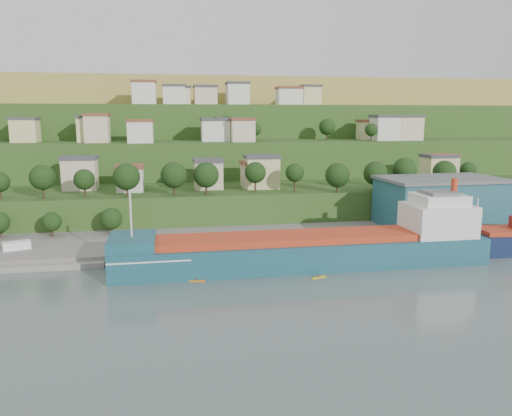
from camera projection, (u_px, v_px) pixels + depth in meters
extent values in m
plane|color=#475754|center=(287.00, 279.00, 94.57)|extent=(500.00, 500.00, 0.00)
cube|color=slate|center=(338.00, 240.00, 125.08)|extent=(220.00, 26.00, 4.00)
cube|color=slate|center=(13.00, 261.00, 106.60)|extent=(40.00, 18.00, 2.40)
cube|color=#284719|center=(243.00, 220.00, 148.84)|extent=(260.00, 32.00, 20.00)
cube|color=#284719|center=(231.00, 203.00, 177.91)|extent=(280.00, 32.00, 44.00)
cube|color=#284719|center=(222.00, 191.00, 206.99)|extent=(300.00, 32.00, 70.00)
cube|color=olive|center=(208.00, 172.00, 278.70)|extent=(360.00, 120.00, 96.00)
cube|color=beige|center=(80.00, 175.00, 141.18)|extent=(9.19, 7.04, 8.58)
cube|color=#3F3F44|center=(79.00, 158.00, 140.33)|extent=(9.79, 7.64, 0.90)
cube|color=silver|center=(130.00, 179.00, 138.86)|extent=(7.03, 7.76, 6.42)
cube|color=brown|center=(130.00, 166.00, 138.20)|extent=(7.63, 8.36, 0.90)
cube|color=beige|center=(208.00, 175.00, 143.73)|extent=(7.86, 8.15, 7.66)
cube|color=#3F3F44|center=(208.00, 160.00, 142.96)|extent=(8.46, 8.75, 0.90)
cube|color=beige|center=(257.00, 176.00, 146.24)|extent=(8.58, 7.91, 6.74)
cube|color=brown|center=(257.00, 163.00, 145.56)|extent=(9.18, 8.51, 0.90)
cube|color=beige|center=(262.00, 173.00, 144.37)|extent=(9.37, 7.05, 8.71)
cube|color=#3F3F44|center=(262.00, 156.00, 143.51)|extent=(9.97, 7.65, 0.90)
cube|color=beige|center=(438.00, 170.00, 155.29)|extent=(9.03, 7.41, 8.10)
cube|color=#3F3F44|center=(439.00, 156.00, 154.49)|extent=(9.63, 8.01, 0.90)
cube|color=beige|center=(441.00, 170.00, 155.88)|extent=(8.04, 7.02, 8.17)
cube|color=brown|center=(442.00, 155.00, 155.06)|extent=(8.64, 7.62, 0.90)
cube|color=beige|center=(25.00, 131.00, 166.17)|extent=(8.20, 7.18, 7.46)
cube|color=#3F3F44|center=(24.00, 118.00, 165.42)|extent=(8.80, 7.78, 0.90)
cube|color=beige|center=(94.00, 130.00, 167.92)|extent=(9.83, 8.04, 8.01)
cube|color=#3F3F44|center=(93.00, 117.00, 167.12)|extent=(10.43, 8.64, 0.90)
cube|color=beige|center=(97.00, 129.00, 165.07)|extent=(7.64, 7.45, 8.66)
cube|color=brown|center=(97.00, 115.00, 164.21)|extent=(8.24, 8.05, 0.90)
cube|color=silver|center=(140.00, 132.00, 162.93)|extent=(8.06, 7.30, 6.84)
cube|color=brown|center=(140.00, 120.00, 162.24)|extent=(8.66, 7.90, 0.90)
cube|color=silver|center=(215.00, 131.00, 173.72)|extent=(9.57, 8.30, 7.09)
cube|color=#3F3F44|center=(215.00, 119.00, 173.00)|extent=(10.17, 8.90, 0.90)
cube|color=silver|center=(230.00, 130.00, 179.00)|extent=(9.98, 8.35, 7.36)
cube|color=#3F3F44|center=(230.00, 119.00, 178.26)|extent=(10.58, 8.95, 0.90)
cube|color=beige|center=(242.00, 131.00, 171.07)|extent=(7.80, 8.30, 7.21)
cube|color=brown|center=(242.00, 119.00, 170.34)|extent=(8.40, 8.90, 0.90)
cube|color=beige|center=(370.00, 131.00, 188.10)|extent=(8.16, 8.25, 6.53)
cube|color=brown|center=(371.00, 121.00, 187.43)|extent=(8.76, 8.85, 0.90)
cube|color=silver|center=(385.00, 129.00, 180.33)|extent=(8.69, 8.41, 8.22)
cube|color=#3F3F44|center=(385.00, 116.00, 179.51)|extent=(9.29, 9.01, 0.90)
cube|color=beige|center=(408.00, 129.00, 182.07)|extent=(8.70, 7.15, 8.21)
cube|color=#3F3F44|center=(409.00, 116.00, 181.25)|extent=(9.30, 7.75, 0.90)
cube|color=silver|center=(144.00, 94.00, 192.32)|extent=(8.91, 8.76, 8.33)
cube|color=brown|center=(144.00, 82.00, 191.50)|extent=(9.51, 9.36, 0.90)
cube|color=silver|center=(174.00, 96.00, 195.56)|extent=(8.50, 7.98, 6.99)
cube|color=#3F3F44|center=(174.00, 86.00, 194.86)|extent=(9.10, 8.58, 0.90)
cube|color=beige|center=(180.00, 97.00, 196.83)|extent=(7.58, 8.46, 6.51)
cube|color=#3F3F44|center=(180.00, 87.00, 196.16)|extent=(8.18, 9.06, 0.90)
cube|color=beige|center=(205.00, 96.00, 196.43)|extent=(8.78, 7.31, 6.76)
cube|color=#3F3F44|center=(205.00, 86.00, 195.74)|extent=(9.38, 7.91, 0.90)
cube|color=silver|center=(237.00, 95.00, 201.30)|extent=(8.62, 8.85, 8.32)
cube|color=#3F3F44|center=(237.00, 83.00, 200.47)|extent=(9.22, 9.45, 0.90)
cube|color=silver|center=(289.00, 97.00, 199.17)|extent=(9.72, 7.13, 6.36)
cube|color=brown|center=(289.00, 88.00, 198.52)|extent=(10.32, 7.73, 0.90)
cube|color=beige|center=(310.00, 96.00, 205.46)|extent=(7.39, 7.63, 7.42)
cube|color=#3F3F44|center=(311.00, 86.00, 204.71)|extent=(7.99, 8.23, 0.90)
cylinder|color=#382619|center=(0.00, 193.00, 125.83)|extent=(0.50, 0.50, 2.86)
cylinder|color=#382619|center=(44.00, 191.00, 126.25)|extent=(0.50, 0.50, 3.62)
sphere|color=black|center=(42.00, 177.00, 125.61)|extent=(6.38, 6.38, 6.38)
cylinder|color=#382619|center=(85.00, 191.00, 128.64)|extent=(0.50, 0.50, 3.06)
sphere|color=black|center=(84.00, 179.00, 128.09)|extent=(5.39, 5.39, 5.39)
cylinder|color=#382619|center=(127.00, 190.00, 128.66)|extent=(0.50, 0.50, 3.36)
sphere|color=black|center=(126.00, 177.00, 128.02)|extent=(6.92, 6.92, 6.92)
cylinder|color=#382619|center=(174.00, 189.00, 131.45)|extent=(0.50, 0.50, 3.48)
sphere|color=black|center=(174.00, 175.00, 130.80)|extent=(6.89, 6.89, 6.89)
cylinder|color=#382619|center=(206.00, 188.00, 133.19)|extent=(0.50, 0.50, 3.30)
sphere|color=black|center=(206.00, 175.00, 132.55)|extent=(6.84, 6.84, 6.84)
cylinder|color=#382619|center=(255.00, 185.00, 136.63)|extent=(0.50, 0.50, 3.83)
sphere|color=black|center=(255.00, 173.00, 136.00)|extent=(5.82, 5.82, 5.82)
cylinder|color=#382619|center=(295.00, 185.00, 136.25)|extent=(0.50, 0.50, 4.03)
sphere|color=black|center=(295.00, 173.00, 135.64)|extent=(5.07, 5.07, 5.07)
cylinder|color=#382619|center=(337.00, 187.00, 137.57)|extent=(0.50, 0.50, 2.75)
sphere|color=black|center=(337.00, 175.00, 137.00)|extent=(6.72, 6.72, 6.72)
cylinder|color=#382619|center=(375.00, 185.00, 140.29)|extent=(0.50, 0.50, 2.99)
sphere|color=black|center=(375.00, 173.00, 139.69)|extent=(6.72, 6.72, 6.72)
cylinder|color=#382619|center=(404.00, 183.00, 142.17)|extent=(0.50, 0.50, 3.87)
sphere|color=black|center=(404.00, 169.00, 141.49)|extent=(6.71, 6.71, 6.71)
cylinder|color=#382619|center=(444.00, 183.00, 144.64)|extent=(0.50, 0.50, 2.92)
sphere|color=black|center=(444.00, 172.00, 144.05)|extent=(6.61, 6.61, 6.61)
cylinder|color=#382619|center=(467.00, 181.00, 146.66)|extent=(0.50, 0.50, 3.72)
sphere|color=black|center=(468.00, 170.00, 146.08)|extent=(4.83, 4.83, 4.83)
cylinder|color=#382619|center=(227.00, 135.00, 177.91)|extent=(0.50, 0.50, 3.98)
sphere|color=black|center=(227.00, 125.00, 177.24)|extent=(6.35, 6.35, 6.35)
cylinder|color=#382619|center=(182.00, 101.00, 195.07)|extent=(0.50, 0.50, 3.27)
sphere|color=black|center=(182.00, 93.00, 194.55)|extent=(4.56, 4.56, 4.56)
cylinder|color=#382619|center=(179.00, 100.00, 197.65)|extent=(0.50, 0.50, 3.93)
sphere|color=black|center=(179.00, 92.00, 197.06)|extent=(4.73, 4.73, 4.73)
cylinder|color=#382619|center=(374.00, 135.00, 185.67)|extent=(0.50, 0.50, 3.47)
sphere|color=black|center=(374.00, 126.00, 185.08)|extent=(5.68, 5.68, 5.68)
cylinder|color=#382619|center=(327.00, 136.00, 184.74)|extent=(0.50, 0.50, 3.09)
sphere|color=black|center=(327.00, 127.00, 184.17)|extent=(6.04, 6.04, 6.04)
cylinder|color=#382619|center=(255.00, 137.00, 173.18)|extent=(0.50, 0.50, 3.00)
sphere|color=black|center=(255.00, 129.00, 172.69)|extent=(4.41, 4.41, 4.41)
cylinder|color=#382619|center=(371.00, 137.00, 174.85)|extent=(0.50, 0.50, 2.74)
sphere|color=black|center=(371.00, 130.00, 174.37)|extent=(4.57, 4.57, 4.57)
cube|color=#154150|center=(303.00, 258.00, 102.76)|extent=(77.01, 12.44, 7.70)
cube|color=#B53318|center=(293.00, 238.00, 101.58)|extent=(57.21, 10.15, 1.32)
cube|color=#154150|center=(132.00, 242.00, 96.12)|extent=(8.85, 12.13, 2.20)
cube|color=silver|center=(438.00, 219.00, 106.48)|extent=(13.24, 11.05, 6.60)
cube|color=silver|center=(439.00, 199.00, 105.69)|extent=(9.93, 8.84, 2.20)
cube|color=#595B5E|center=(440.00, 193.00, 105.44)|extent=(6.63, 6.63, 0.66)
cylinder|color=#B53318|center=(454.00, 186.00, 105.76)|extent=(1.33, 1.33, 3.30)
cylinder|color=silver|center=(131.00, 214.00, 95.13)|extent=(0.40, 0.40, 8.79)
cube|color=silver|center=(150.00, 253.00, 97.11)|extent=(15.45, 12.49, 0.27)
cylinder|color=silver|center=(477.00, 214.00, 109.71)|extent=(0.34, 0.34, 6.93)
cube|color=#1F575E|center=(440.00, 203.00, 131.39)|extent=(30.68, 19.16, 12.00)
cube|color=#595B5E|center=(441.00, 179.00, 130.24)|extent=(31.72, 20.20, 0.80)
cube|color=white|center=(17.00, 247.00, 108.23)|extent=(6.02, 4.13, 2.60)
cube|color=silver|center=(60.00, 255.00, 105.29)|extent=(3.71, 1.64, 0.72)
cube|color=orange|center=(196.00, 281.00, 93.40)|extent=(3.49, 1.14, 0.26)
sphere|color=#3F3F44|center=(196.00, 279.00, 93.32)|extent=(0.60, 0.60, 0.60)
cube|color=gold|center=(319.00, 277.00, 95.48)|extent=(3.16, 1.51, 0.24)
sphere|color=#3F3F44|center=(319.00, 275.00, 95.41)|extent=(0.55, 0.55, 0.55)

